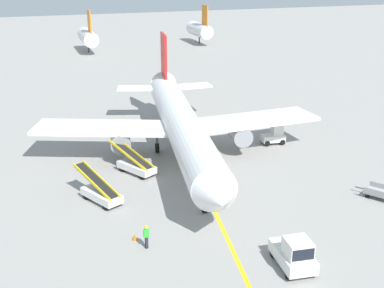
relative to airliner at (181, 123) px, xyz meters
name	(u,v)px	position (x,y,z in m)	size (l,w,h in m)	color
ground_plane	(203,204)	(-1.61, -10.57, -3.42)	(300.00, 300.00, 0.00)	gray
taxi_line_yellow	(199,178)	(-0.09, -5.57, -3.41)	(0.30, 80.00, 0.01)	yellow
airliner	(181,123)	(0.00, 0.00, 0.00)	(28.23, 35.25, 10.10)	white
pushback_tug	(294,254)	(0.73, -20.74, -2.42)	(2.27, 3.78, 2.20)	silver
baggage_tug_near_wing	(274,135)	(10.33, 0.28, -2.49)	(2.51, 1.54, 2.10)	silver
belt_loader_forward_hold	(101,193)	(-9.13, -7.42, -2.64)	(3.32, 5.04, 2.59)	silver
belt_loader_aft_hold	(136,165)	(-5.17, -2.64, -2.64)	(3.52, 4.98, 2.59)	silver
baggage_cart_loaded	(383,194)	(12.50, -14.38, -2.95)	(2.83, 3.59, 0.94)	#A5A5A8
ground_crew_marshaller	(146,236)	(-7.42, -15.46, -2.51)	(0.36, 0.24, 1.70)	#26262D
safety_cone_nose_left	(135,237)	(-7.94, -14.17, -3.20)	(0.36, 0.36, 0.44)	orange
safety_cone_nose_right	(236,131)	(7.99, 4.72, -3.20)	(0.36, 0.36, 0.44)	orange
distant_aircraft_mid_left	(88,36)	(0.24, 62.85, -0.20)	(3.00, 10.10, 8.80)	silver
distant_aircraft_mid_right	(200,29)	(25.69, 65.95, -0.20)	(3.00, 10.10, 8.80)	silver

